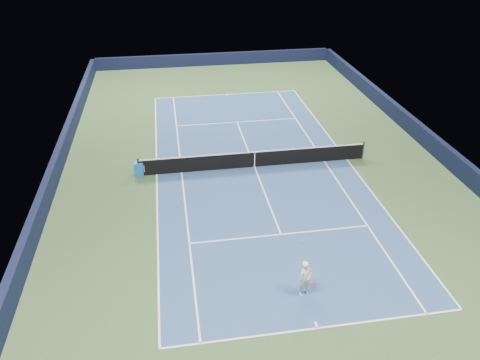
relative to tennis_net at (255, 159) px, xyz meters
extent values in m
plane|color=#304B28|center=(0.00, 0.00, -0.50)|extent=(40.00, 40.00, 0.00)
cube|color=black|center=(0.00, 19.82, 0.05)|extent=(22.00, 0.35, 1.10)
cube|color=black|center=(10.82, 0.00, 0.05)|extent=(0.35, 40.00, 1.10)
cube|color=#111633|center=(-10.82, 0.00, 0.05)|extent=(0.35, 40.00, 1.10)
cube|color=navy|center=(0.00, 0.00, -0.50)|extent=(10.97, 23.77, 0.01)
cube|color=white|center=(0.00, 11.88, -0.50)|extent=(10.97, 0.08, 0.00)
cube|color=white|center=(0.00, -11.88, -0.50)|extent=(10.97, 0.08, 0.00)
cube|color=white|center=(5.49, 0.00, -0.50)|extent=(0.08, 23.77, 0.00)
cube|color=white|center=(-5.49, 0.00, -0.50)|extent=(0.08, 23.77, 0.00)
cube|color=white|center=(4.12, 0.00, -0.50)|extent=(0.08, 23.77, 0.00)
cube|color=white|center=(-4.12, 0.00, -0.50)|extent=(0.08, 23.77, 0.00)
cube|color=white|center=(0.00, 6.40, -0.50)|extent=(8.23, 0.08, 0.00)
cube|color=white|center=(0.00, -6.40, -0.50)|extent=(8.23, 0.08, 0.00)
cube|color=white|center=(0.00, 0.00, -0.50)|extent=(0.08, 12.80, 0.00)
cube|color=white|center=(0.00, 11.73, -0.50)|extent=(0.08, 0.30, 0.00)
cube|color=white|center=(0.00, -11.73, -0.50)|extent=(0.08, 0.30, 0.00)
cylinder|color=black|center=(-6.40, 0.00, 0.03)|extent=(0.10, 0.10, 1.07)
cylinder|color=black|center=(6.40, 0.00, 0.03)|extent=(0.10, 0.10, 1.07)
cube|color=black|center=(0.00, 0.00, -0.05)|extent=(12.80, 0.03, 0.91)
cube|color=white|center=(0.00, 0.00, 0.44)|extent=(12.80, 0.04, 0.06)
cube|color=white|center=(0.00, 0.00, -0.05)|extent=(0.05, 0.04, 0.91)
cube|color=blue|center=(-6.40, 0.07, -0.11)|extent=(0.52, 0.48, 0.80)
cube|color=white|center=(-6.11, 0.07, -0.05)|extent=(0.05, 0.35, 0.35)
imported|color=white|center=(-0.01, -10.17, 0.27)|extent=(0.65, 0.53, 1.54)
cylinder|color=pink|center=(0.31, -10.22, 0.20)|extent=(0.03, 0.03, 0.25)
cylinder|color=black|center=(0.31, -10.22, -0.04)|extent=(0.25, 0.02, 0.25)
cylinder|color=#C68095|center=(0.31, -10.22, -0.04)|extent=(0.27, 0.03, 0.27)
sphere|color=yellow|center=(0.09, -9.17, 1.29)|extent=(0.07, 0.07, 0.07)
camera|label=1|loc=(-4.52, -22.77, 12.30)|focal=35.00mm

